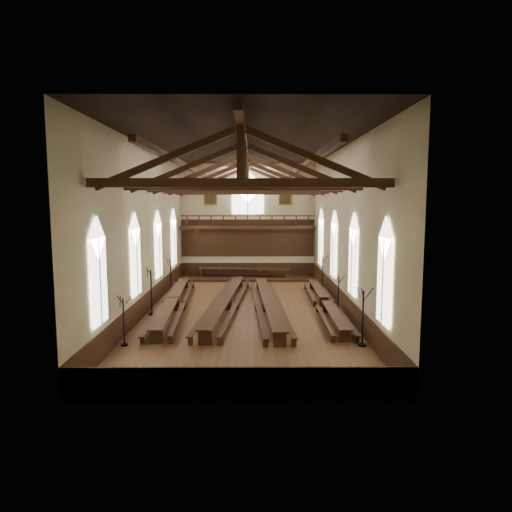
{
  "coord_description": "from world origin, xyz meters",
  "views": [
    {
      "loc": [
        0.47,
        -27.61,
        6.7
      ],
      "look_at": [
        0.65,
        1.5,
        3.2
      ],
      "focal_mm": 32.0,
      "sensor_mm": 36.0,
      "label": 1
    }
  ],
  "objects": [
    {
      "name": "minstrels_gallery",
      "position": [
        0.0,
        12.66,
        3.91
      ],
      "size": [
        11.8,
        1.24,
        3.7
      ],
      "color": "#3B1C13",
      "rests_on": "room_walls"
    },
    {
      "name": "refectory_row_d",
      "position": [
        4.98,
        0.11,
        0.5
      ],
      "size": [
        1.51,
        13.87,
        0.69
      ],
      "color": "#3B1C13",
      "rests_on": "ground"
    },
    {
      "name": "end_window",
      "position": [
        0.0,
        12.9,
        7.22
      ],
      "size": [
        2.8,
        0.12,
        3.8
      ],
      "color": "white",
      "rests_on": "room_walls"
    },
    {
      "name": "candelabrum_right_far",
      "position": [
        5.55,
        5.43,
        0.85
      ],
      "size": [
        0.85,
        0.79,
        2.8
      ],
      "color": "black",
      "rests_on": "ground"
    },
    {
      "name": "candelabrum_right_near",
      "position": [
        5.55,
        -7.05,
        0.84
      ],
      "size": [
        0.8,
        0.84,
        2.78
      ],
      "color": "black",
      "rests_on": "ground"
    },
    {
      "name": "candelabrum_left_mid",
      "position": [
        -5.55,
        -1.13,
        0.86
      ],
      "size": [
        0.79,
        0.87,
        2.84
      ],
      "color": "black",
      "rests_on": "ground"
    },
    {
      "name": "high_chairs",
      "position": [
        -0.33,
        12.16,
        0.71
      ],
      "size": [
        4.96,
        0.46,
        0.93
      ],
      "color": "#3B1C13",
      "rests_on": "dais"
    },
    {
      "name": "refectory_row_a",
      "position": [
        -4.52,
        0.25,
        0.56
      ],
      "size": [
        1.98,
        14.71,
        0.77
      ],
      "color": "#3B1C13",
      "rests_on": "ground"
    },
    {
      "name": "refectory_row_c",
      "position": [
        1.37,
        -0.1,
        0.58
      ],
      "size": [
        1.94,
        14.86,
        0.79
      ],
      "color": "#3B1C13",
      "rests_on": "ground"
    },
    {
      "name": "wainscot_band",
      "position": [
        0.0,
        0.0,
        0.6
      ],
      "size": [
        12.0,
        26.0,
        1.2
      ],
      "color": "#371E10",
      "rests_on": "ground"
    },
    {
      "name": "portraits",
      "position": [
        0.0,
        12.9,
        7.1
      ],
      "size": [
        7.75,
        0.09,
        1.45
      ],
      "color": "brown",
      "rests_on": "room_walls"
    },
    {
      "name": "candelabrum_left_near",
      "position": [
        -5.55,
        -6.94,
        0.72
      ],
      "size": [
        0.71,
        0.7,
        2.38
      ],
      "color": "black",
      "rests_on": "ground"
    },
    {
      "name": "refectory_row_b",
      "position": [
        -1.22,
        0.27,
        0.6
      ],
      "size": [
        2.25,
        15.2,
        0.82
      ],
      "color": "#3B1C13",
      "rests_on": "ground"
    },
    {
      "name": "high_table",
      "position": [
        -0.33,
        11.4,
        0.83
      ],
      "size": [
        7.92,
        1.66,
        0.74
      ],
      "color": "#3B1C13",
      "rests_on": "dais"
    },
    {
      "name": "candelabrum_left_far",
      "position": [
        -5.55,
        5.31,
        0.79
      ],
      "size": [
        0.74,
        0.79,
        2.59
      ],
      "color": "black",
      "rests_on": "ground"
    },
    {
      "name": "candelabrum_right_mid",
      "position": [
        5.55,
        -0.99,
        0.71
      ],
      "size": [
        0.71,
        0.66,
        2.35
      ],
      "color": "black",
      "rests_on": "ground"
    },
    {
      "name": "side_windows",
      "position": [
        -0.0,
        -0.0,
        3.74
      ],
      "size": [
        11.85,
        19.8,
        4.5
      ],
      "color": "white",
      "rests_on": "room_walls"
    },
    {
      "name": "roof_trusses",
      "position": [
        0.0,
        -0.0,
        8.22
      ],
      "size": [
        11.7,
        25.7,
        2.8
      ],
      "color": "#3B1C13",
      "rests_on": "room_walls"
    },
    {
      "name": "dais",
      "position": [
        -0.33,
        11.4,
        0.1
      ],
      "size": [
        11.4,
        3.05,
        0.2
      ],
      "primitive_type": "cube",
      "color": "#371E10",
      "rests_on": "ground"
    },
    {
      "name": "room_walls",
      "position": [
        0.0,
        0.0,
        6.46
      ],
      "size": [
        26.0,
        26.0,
        26.0
      ],
      "color": "beige",
      "rests_on": "ground"
    },
    {
      "name": "ground",
      "position": [
        0.0,
        0.0,
        0.0
      ],
      "size": [
        26.0,
        26.0,
        0.0
      ],
      "primitive_type": "plane",
      "color": "brown",
      "rests_on": "ground"
    }
  ]
}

